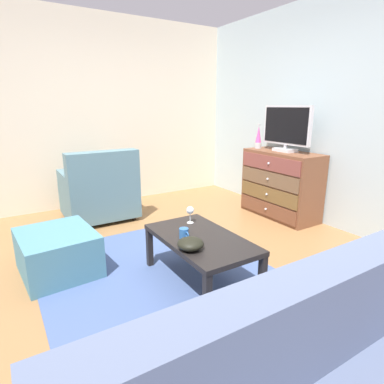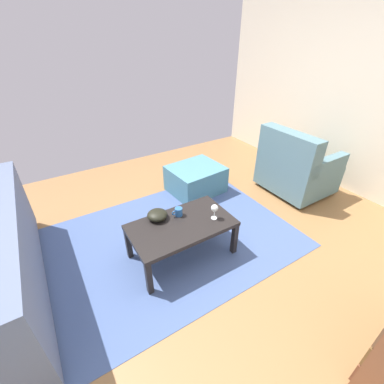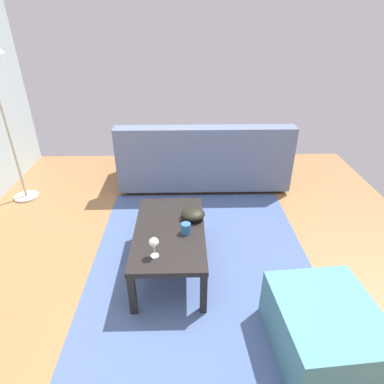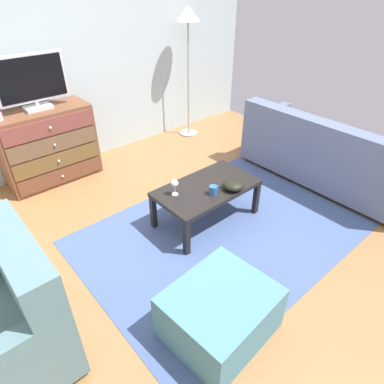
{
  "view_description": "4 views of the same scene",
  "coord_description": "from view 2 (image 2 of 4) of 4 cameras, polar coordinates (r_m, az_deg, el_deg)",
  "views": [
    {
      "loc": [
        2.26,
        -1.27,
        1.44
      ],
      "look_at": [
        -0.03,
        0.14,
        0.71
      ],
      "focal_mm": 29.86,
      "sensor_mm": 36.0,
      "label": 1
    },
    {
      "loc": [
        1.16,
        1.76,
        1.97
      ],
      "look_at": [
        0.05,
        -0.05,
        0.64
      ],
      "focal_mm": 24.17,
      "sensor_mm": 36.0,
      "label": 2
    },
    {
      "loc": [
        -1.89,
        -0.06,
        1.92
      ],
      "look_at": [
        0.27,
        -0.12,
        0.72
      ],
      "focal_mm": 30.31,
      "sensor_mm": 36.0,
      "label": 3
    },
    {
      "loc": [
        -1.63,
        -1.88,
        2.14
      ],
      "look_at": [
        -0.12,
        -0.13,
        0.59
      ],
      "focal_mm": 31.13,
      "sensor_mm": 36.0,
      "label": 4
    }
  ],
  "objects": [
    {
      "name": "ground_plane",
      "position": [
        2.9,
        1.29,
        -11.3
      ],
      "size": [
        5.48,
        4.84,
        0.05
      ],
      "primitive_type": "cube",
      "color": "olive"
    },
    {
      "name": "wall_plain_left",
      "position": [
        4.11,
        34.09,
        18.19
      ],
      "size": [
        0.12,
        4.84,
        2.67
      ],
      "primitive_type": "cube",
      "color": "beige",
      "rests_on": "ground_plane"
    },
    {
      "name": "area_rug",
      "position": [
        2.94,
        -4.19,
        -10.0
      ],
      "size": [
        2.6,
        1.9,
        0.01
      ],
      "primitive_type": "cube",
      "color": "#415584",
      "rests_on": "ground_plane"
    },
    {
      "name": "coffee_table",
      "position": [
        2.52,
        -2.32,
        -7.86
      ],
      "size": [
        1.0,
        0.56,
        0.4
      ],
      "color": "black",
      "rests_on": "ground_plane"
    },
    {
      "name": "wine_glass",
      "position": [
        2.5,
        5.0,
        -3.65
      ],
      "size": [
        0.07,
        0.07,
        0.16
      ],
      "color": "silver",
      "rests_on": "coffee_table"
    },
    {
      "name": "mug",
      "position": [
        2.57,
        -3.03,
        -4.38
      ],
      "size": [
        0.11,
        0.08,
        0.08
      ],
      "color": "#275899",
      "rests_on": "coffee_table"
    },
    {
      "name": "bowl_decorative",
      "position": [
        2.55,
        -7.66,
        -5.03
      ],
      "size": [
        0.2,
        0.2,
        0.09
      ],
      "primitive_type": "ellipsoid",
      "color": "black",
      "rests_on": "coffee_table"
    },
    {
      "name": "armchair",
      "position": [
        3.84,
        21.84,
        4.95
      ],
      "size": [
        0.8,
        0.85,
        0.91
      ],
      "color": "#332319",
      "rests_on": "ground_plane"
    },
    {
      "name": "ottoman",
      "position": [
        3.65,
        0.8,
        2.86
      ],
      "size": [
        0.74,
        0.65,
        0.37
      ],
      "primitive_type": "cube",
      "rotation": [
        0.0,
        0.0,
        0.08
      ],
      "color": "teal",
      "rests_on": "ground_plane"
    }
  ]
}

